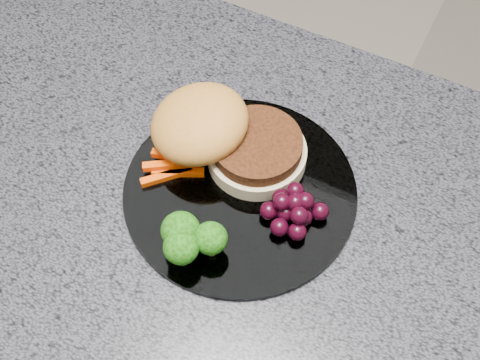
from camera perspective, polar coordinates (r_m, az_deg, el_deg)
name	(u,v)px	position (r m, az deg, el deg)	size (l,w,h in m)	color
island_cabinet	(238,359)	(1.16, -0.17, -15.01)	(1.20, 0.60, 0.86)	#4F321B
countertop	(237,230)	(0.74, -0.25, -4.31)	(1.20, 0.60, 0.04)	#44444D
plate	(240,191)	(0.74, 0.00, -0.96)	(0.26, 0.26, 0.01)	white
burger	(220,136)	(0.75, -1.72, 3.79)	(0.20, 0.14, 0.06)	#CCBB90
carrot_sticks	(173,167)	(0.75, -5.74, 1.13)	(0.07, 0.06, 0.02)	#E64603
broccoli	(189,238)	(0.68, -4.38, -4.98)	(0.07, 0.06, 0.05)	#507E2E
grape_bunch	(293,209)	(0.71, 4.58, -2.52)	(0.07, 0.06, 0.03)	black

